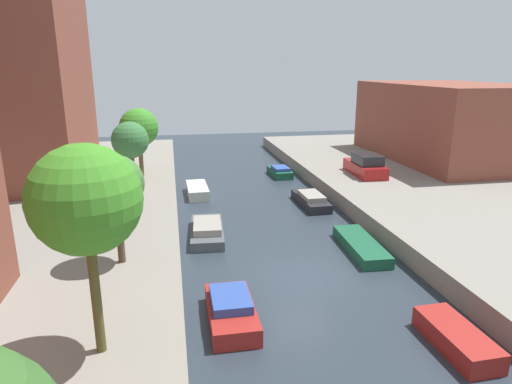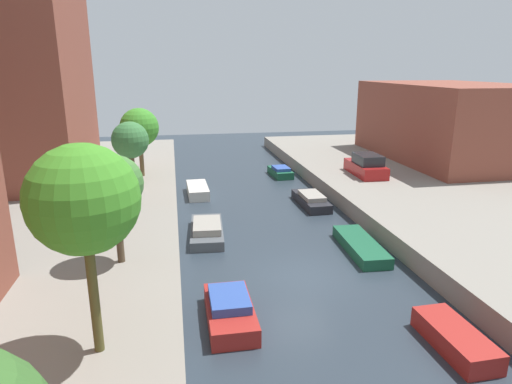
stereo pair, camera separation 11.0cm
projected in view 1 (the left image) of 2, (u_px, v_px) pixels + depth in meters
ground_plane at (300, 276)px, 19.02m from camera, size 84.00×84.00×0.00m
low_block_right at (449, 121)px, 37.66m from camera, size 10.00×15.91×6.26m
street_tree_1 at (86, 201)px, 11.28m from camera, size 2.88×2.88×5.84m
street_tree_2 at (116, 184)px, 17.22m from camera, size 2.21×2.21×4.39m
street_tree_3 at (130, 141)px, 24.22m from camera, size 2.00×2.00×4.77m
street_tree_4 at (139, 128)px, 31.28m from camera, size 2.70×2.70×4.84m
parked_car at (366, 166)px, 32.38m from camera, size 1.97×4.28×1.55m
moored_boat_left_2 at (231, 311)px, 15.60m from camera, size 1.60×3.48×0.96m
moored_boat_left_3 at (207, 230)px, 23.37m from camera, size 1.95×4.49×0.85m
moored_boat_left_4 at (197, 190)px, 30.88m from camera, size 1.42×3.58×0.69m
moored_boat_right_2 at (456, 338)px, 14.13m from camera, size 1.34×3.10×0.68m
moored_boat_right_3 at (361, 246)px, 21.59m from camera, size 1.61×4.54×0.53m
moored_boat_right_4 at (311, 200)px, 28.65m from camera, size 1.51×4.17×0.82m
moored_boat_right_5 at (280, 172)px, 36.25m from camera, size 1.54×3.17×0.82m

